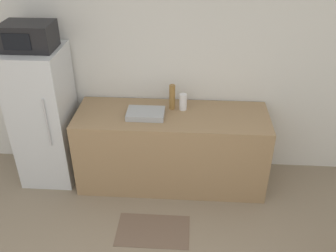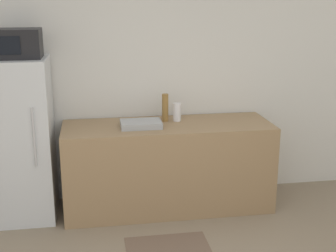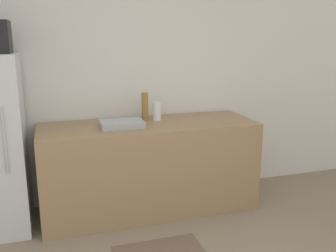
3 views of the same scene
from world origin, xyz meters
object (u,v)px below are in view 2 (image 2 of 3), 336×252
(bottle_tall, at_px, (165,108))
(bottle_short, at_px, (177,112))
(microwave, at_px, (13,44))
(refrigerator, at_px, (21,140))

(bottle_tall, relative_size, bottle_short, 1.54)
(microwave, bearing_deg, bottle_short, 3.49)
(bottle_tall, height_order, bottle_short, bottle_tall)
(microwave, relative_size, bottle_short, 2.73)
(refrigerator, bearing_deg, microwave, -109.65)
(microwave, xyz_separation_m, bottle_tall, (1.41, 0.10, -0.68))
(bottle_short, bearing_deg, refrigerator, -176.56)
(bottle_tall, distance_m, bottle_short, 0.13)
(bottle_tall, bearing_deg, refrigerator, -175.82)
(refrigerator, xyz_separation_m, bottle_short, (1.53, 0.09, 0.19))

